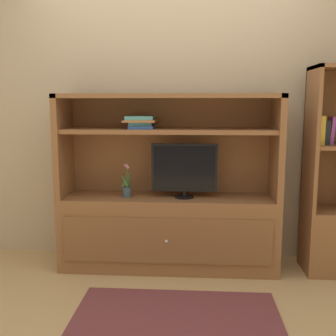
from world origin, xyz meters
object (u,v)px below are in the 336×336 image
Objects in this scene: media_console at (168,213)px; potted_plant at (127,188)px; upright_book_row at (324,131)px; bookshelf_tall at (332,205)px; magazine_stack at (141,122)px; tv_monitor at (184,169)px.

potted_plant is (-0.35, -0.04, 0.21)m from media_console.
potted_plant is 1.24× the size of upright_book_row.
media_console is 1.35m from bookshelf_tall.
media_console is at bearing -179.77° from bookshelf_tall.
magazine_stack is 1.47m from upright_book_row.
upright_book_row is (1.59, 0.04, 0.48)m from potted_plant.
media_console reaches higher than upright_book_row.
tv_monitor is 1.16m from upright_book_row.
media_console is 0.40m from tv_monitor.
bookshelf_tall is (1.35, 0.01, 0.09)m from media_console.
tv_monitor is 1.61× the size of magazine_stack.
magazine_stack is at bearing 175.73° from tv_monitor.
upright_book_row is (1.47, 0.00, -0.07)m from magazine_stack.
upright_book_row is at bearing -174.00° from bookshelf_tall.
bookshelf_tall is (1.22, 0.04, -0.29)m from tv_monitor.
magazine_stack is at bearing -177.97° from media_console.
tv_monitor is at bearing 0.70° from potted_plant.
upright_book_row is at bearing 0.09° from magazine_stack.
potted_plant is at bearing -173.23° from media_console.
magazine_stack is 0.20× the size of bookshelf_tall.
tv_monitor is at bearing -4.27° from magazine_stack.
upright_book_row is (-0.11, -0.01, 0.61)m from bookshelf_tall.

